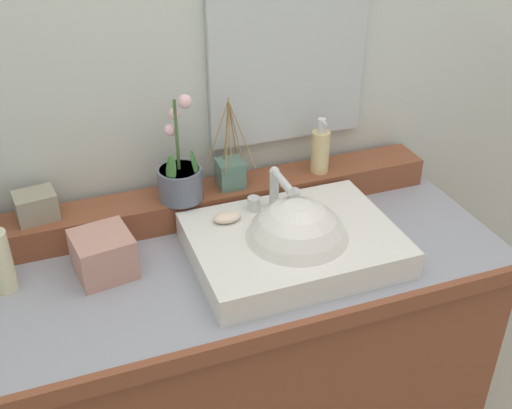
{
  "coord_description": "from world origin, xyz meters",
  "views": [
    {
      "loc": [
        -0.38,
        -1.18,
        1.77
      ],
      "look_at": [
        0.06,
        -0.01,
        1.01
      ],
      "focal_mm": 43.71,
      "sensor_mm": 36.0,
      "label": 1
    }
  ],
  "objects_px": {
    "soap_bar": "(227,217)",
    "trinket_box": "(36,206)",
    "soap_dispenser": "(320,150)",
    "reed_diffuser": "(230,172)",
    "tissue_box": "(103,254)",
    "potted_plant": "(180,177)",
    "sink_basin": "(295,247)"
  },
  "relations": [
    {
      "from": "soap_bar",
      "to": "trinket_box",
      "type": "xyz_separation_m",
      "value": [
        -0.44,
        0.16,
        0.03
      ]
    },
    {
      "from": "soap_bar",
      "to": "trinket_box",
      "type": "bearing_deg",
      "value": 159.76
    },
    {
      "from": "soap_dispenser",
      "to": "reed_diffuser",
      "type": "xyz_separation_m",
      "value": [
        -0.26,
        0.01,
        -0.02
      ]
    },
    {
      "from": "reed_diffuser",
      "to": "tissue_box",
      "type": "bearing_deg",
      "value": -156.58
    },
    {
      "from": "soap_bar",
      "to": "tissue_box",
      "type": "bearing_deg",
      "value": -178.34
    },
    {
      "from": "potted_plant",
      "to": "soap_dispenser",
      "type": "xyz_separation_m",
      "value": [
        0.4,
        0.01,
        0.0
      ]
    },
    {
      "from": "tissue_box",
      "to": "potted_plant",
      "type": "bearing_deg",
      "value": 32.08
    },
    {
      "from": "sink_basin",
      "to": "tissue_box",
      "type": "relative_size",
      "value": 3.78
    },
    {
      "from": "sink_basin",
      "to": "potted_plant",
      "type": "xyz_separation_m",
      "value": [
        -0.22,
        0.24,
        0.11
      ]
    },
    {
      "from": "soap_bar",
      "to": "potted_plant",
      "type": "relative_size",
      "value": 0.24
    },
    {
      "from": "soap_dispenser",
      "to": "tissue_box",
      "type": "relative_size",
      "value": 1.21
    },
    {
      "from": "soap_bar",
      "to": "soap_dispenser",
      "type": "bearing_deg",
      "value": 23.94
    },
    {
      "from": "sink_basin",
      "to": "soap_dispenser",
      "type": "relative_size",
      "value": 3.12
    },
    {
      "from": "sink_basin",
      "to": "potted_plant",
      "type": "bearing_deg",
      "value": 131.53
    },
    {
      "from": "soap_dispenser",
      "to": "trinket_box",
      "type": "height_order",
      "value": "soap_dispenser"
    },
    {
      "from": "trinket_box",
      "to": "tissue_box",
      "type": "bearing_deg",
      "value": -60.39
    },
    {
      "from": "sink_basin",
      "to": "tissue_box",
      "type": "height_order",
      "value": "sink_basin"
    },
    {
      "from": "soap_bar",
      "to": "soap_dispenser",
      "type": "height_order",
      "value": "soap_dispenser"
    },
    {
      "from": "potted_plant",
      "to": "trinket_box",
      "type": "xyz_separation_m",
      "value": [
        -0.35,
        0.03,
        -0.03
      ]
    },
    {
      "from": "soap_bar",
      "to": "soap_dispenser",
      "type": "relative_size",
      "value": 0.44
    },
    {
      "from": "sink_basin",
      "to": "reed_diffuser",
      "type": "bearing_deg",
      "value": 106.37
    },
    {
      "from": "reed_diffuser",
      "to": "soap_bar",
      "type": "bearing_deg",
      "value": -111.4
    },
    {
      "from": "soap_bar",
      "to": "trinket_box",
      "type": "height_order",
      "value": "trinket_box"
    },
    {
      "from": "trinket_box",
      "to": "potted_plant",
      "type": "bearing_deg",
      "value": -12.25
    },
    {
      "from": "soap_bar",
      "to": "reed_diffuser",
      "type": "distance_m",
      "value": 0.17
    },
    {
      "from": "soap_bar",
      "to": "tissue_box",
      "type": "distance_m",
      "value": 0.31
    },
    {
      "from": "soap_bar",
      "to": "reed_diffuser",
      "type": "bearing_deg",
      "value": 68.6
    },
    {
      "from": "potted_plant",
      "to": "trinket_box",
      "type": "bearing_deg",
      "value": 175.43
    },
    {
      "from": "tissue_box",
      "to": "trinket_box",
      "type": "bearing_deg",
      "value": 127.3
    },
    {
      "from": "soap_dispenser",
      "to": "tissue_box",
      "type": "xyz_separation_m",
      "value": [
        -0.62,
        -0.15,
        -0.09
      ]
    },
    {
      "from": "reed_diffuser",
      "to": "soap_dispenser",
      "type": "bearing_deg",
      "value": -1.97
    },
    {
      "from": "potted_plant",
      "to": "reed_diffuser",
      "type": "relative_size",
      "value": 1.14
    }
  ]
}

